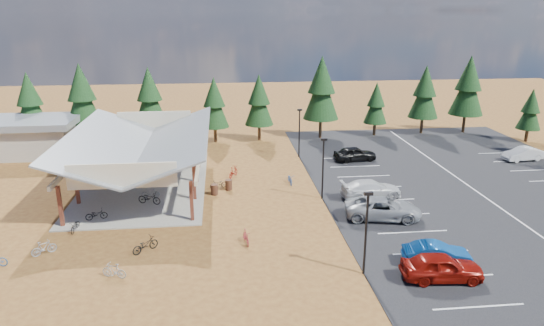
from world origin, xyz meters
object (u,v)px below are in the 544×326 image
object	(u,v)px
lamp_post_1	(323,164)
lamp_post_2	(299,129)
trash_bin_0	(229,185)
bike_3	(120,164)
bike_12	(145,245)
bike_2	(109,174)
bike_1	(121,181)
bike_15	(233,172)
lamp_post_0	(366,227)
trash_bin_1	(214,189)
car_0	(442,267)
car_3	(371,189)
bike_11	(246,237)
bike_7	(184,153)
bike_9	(44,248)
bike_pavilion	(142,143)
car_2	(383,208)
bike_8	(75,226)
car_4	(355,154)
bike_0	(96,214)
bike_14	(290,179)
bike_16	(218,184)
outbuilding	(24,136)
bike_13	(114,271)
bike_6	(168,175)
bike_4	(149,198)
car_9	(523,154)
bike_5	(150,193)

from	to	relation	value
lamp_post_1	lamp_post_2	distance (m)	12.00
trash_bin_0	bike_3	xyz separation A→B (m)	(-10.45, 6.78, 0.13)
bike_12	bike_2	bearing A→B (deg)	-21.37
bike_1	bike_15	world-z (taller)	bike_1
lamp_post_0	trash_bin_1	world-z (taller)	lamp_post_0
car_0	car_3	bearing A→B (deg)	5.56
lamp_post_0	bike_11	bearing A→B (deg)	145.58
bike_7	bike_11	xyz separation A→B (m)	(5.35, -20.23, -0.11)
trash_bin_1	bike_2	distance (m)	10.79
bike_9	bike_11	xyz separation A→B (m)	(12.83, 0.16, 0.00)
bike_1	bike_12	xyz separation A→B (m)	(3.79, -12.51, -0.08)
bike_pavilion	car_2	distance (m)	21.13
bike_8	car_4	size ratio (longest dim) A/B	0.36
trash_bin_0	bike_0	size ratio (longest dim) A/B	0.58
bike_14	bike_16	distance (m)	6.40
lamp_post_2	bike_1	distance (m)	18.64
bike_0	bike_1	distance (m)	7.23
outbuilding	bike_3	size ratio (longest dim) A/B	6.94
trash_bin_1	car_2	bearing A→B (deg)	-26.80
bike_9	bike_14	bearing A→B (deg)	-90.63
lamp_post_1	bike_15	world-z (taller)	lamp_post_1
bike_7	bike_14	xyz separation A→B (m)	(9.91, -8.99, -0.14)
bike_1	bike_15	bearing A→B (deg)	-66.46
car_4	lamp_post_0	bearing A→B (deg)	158.68
bike_12	bike_16	xyz separation A→B (m)	(4.68, 11.19, -0.08)
trash_bin_1	bike_16	bearing A→B (deg)	76.70
bike_pavilion	bike_9	bearing A→B (deg)	-109.69
trash_bin_0	car_0	world-z (taller)	car_0
lamp_post_0	car_3	world-z (taller)	lamp_post_0
bike_13	lamp_post_0	bearing A→B (deg)	106.24
bike_1	bike_6	distance (m)	4.13
trash_bin_1	car_0	size ratio (longest dim) A/B	0.19
bike_2	bike_0	bearing A→B (deg)	-158.07
bike_3	car_3	xyz separation A→B (m)	(22.09, -9.92, 0.20)
outbuilding	bike_4	xyz separation A→B (m)	(15.06, -15.93, -1.43)
bike_15	car_9	distance (m)	29.89
bike_1	car_3	xyz separation A→B (m)	(20.99, -4.89, 0.20)
bike_7	trash_bin_1	bearing A→B (deg)	-167.76
bike_13	car_2	xyz separation A→B (m)	(18.16, 6.49, 0.36)
bike_5	bike_7	distance (m)	11.63
bike_1	car_3	bearing A→B (deg)	-88.92
car_4	bike_11	bearing A→B (deg)	137.70
bike_14	trash_bin_1	bearing A→B (deg)	-165.87
lamp_post_0	lamp_post_2	xyz separation A→B (m)	(0.00, 24.00, 0.00)
bike_7	car_3	distance (m)	20.70
bike_4	car_9	world-z (taller)	car_9
bike_15	bike_1	bearing A→B (deg)	37.80
lamp_post_2	car_3	xyz separation A→B (m)	(4.04, -12.25, -2.20)
bike_1	bike_14	bearing A→B (deg)	-78.99
car_4	bike_pavilion	bearing A→B (deg)	96.25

